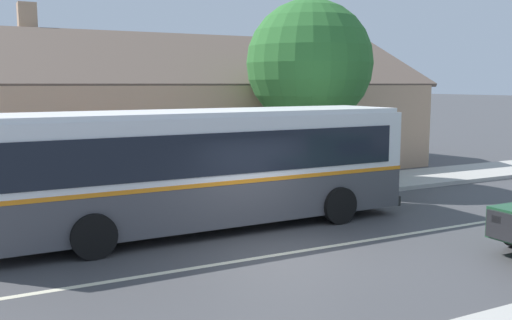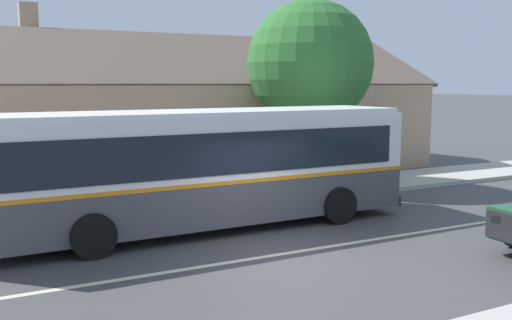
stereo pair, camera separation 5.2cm
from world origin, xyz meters
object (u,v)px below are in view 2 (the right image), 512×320
(transit_bus, at_px, (202,166))
(bus_stop_sign, at_px, (361,145))
(bench_down_street, at_px, (5,206))
(street_tree_primary, at_px, (310,67))

(transit_bus, relative_size, bus_stop_sign, 4.70)
(bench_down_street, xyz_separation_m, bus_stop_sign, (11.27, -0.40, 1.06))
(bench_down_street, relative_size, bus_stop_sign, 0.77)
(transit_bus, bearing_deg, bench_down_street, 151.35)
(transit_bus, distance_m, bench_down_street, 5.30)
(transit_bus, relative_size, bench_down_street, 6.14)
(transit_bus, height_order, bus_stop_sign, transit_bus)
(street_tree_primary, xyz_separation_m, bus_stop_sign, (0.75, -2.13, -2.71))
(bus_stop_sign, bearing_deg, street_tree_primary, 109.40)
(transit_bus, xyz_separation_m, bench_down_street, (-4.56, 2.49, -1.08))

